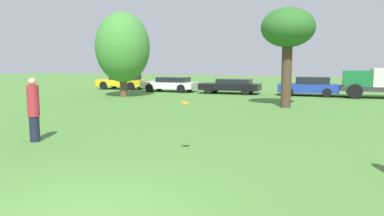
{
  "coord_description": "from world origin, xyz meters",
  "views": [
    {
      "loc": [
        3.77,
        -4.53,
        2.37
      ],
      "look_at": [
        0.14,
        4.14,
        1.2
      ],
      "focal_mm": 34.45,
      "sensor_mm": 36.0,
      "label": 1
    }
  ],
  "objects_px": {
    "tree_1": "(288,30)",
    "parked_car_blue": "(309,86)",
    "parked_car_yellow": "(123,81)",
    "parked_car_white": "(171,84)",
    "tree_0": "(123,48)",
    "parked_car_black": "(231,86)",
    "frisbee": "(185,103)",
    "person_thrower": "(34,109)"
  },
  "relations": [
    {
      "from": "frisbee",
      "to": "tree_1",
      "type": "distance_m",
      "value": 11.74
    },
    {
      "from": "parked_car_blue",
      "to": "parked_car_black",
      "type": "bearing_deg",
      "value": 1.16
    },
    {
      "from": "parked_car_white",
      "to": "parked_car_yellow",
      "type": "bearing_deg",
      "value": -11.91
    },
    {
      "from": "frisbee",
      "to": "tree_0",
      "type": "xyz_separation_m",
      "value": [
        -10.56,
        13.32,
        2.01
      ]
    },
    {
      "from": "person_thrower",
      "to": "frisbee",
      "type": "height_order",
      "value": "person_thrower"
    },
    {
      "from": "person_thrower",
      "to": "tree_1",
      "type": "xyz_separation_m",
      "value": [
        5.65,
        11.6,
        3.05
      ]
    },
    {
      "from": "frisbee",
      "to": "parked_car_blue",
      "type": "bearing_deg",
      "value": 86.12
    },
    {
      "from": "tree_1",
      "to": "parked_car_blue",
      "type": "relative_size",
      "value": 1.24
    },
    {
      "from": "person_thrower",
      "to": "parked_car_black",
      "type": "distance_m",
      "value": 18.8
    },
    {
      "from": "person_thrower",
      "to": "parked_car_yellow",
      "type": "distance_m",
      "value": 21.77
    },
    {
      "from": "tree_0",
      "to": "parked_car_blue",
      "type": "height_order",
      "value": "tree_0"
    },
    {
      "from": "person_thrower",
      "to": "tree_0",
      "type": "height_order",
      "value": "tree_0"
    },
    {
      "from": "tree_0",
      "to": "frisbee",
      "type": "bearing_deg",
      "value": -51.57
    },
    {
      "from": "frisbee",
      "to": "parked_car_black",
      "type": "xyz_separation_m",
      "value": [
        -4.41,
        18.6,
        -0.75
      ]
    },
    {
      "from": "tree_0",
      "to": "parked_car_white",
      "type": "relative_size",
      "value": 1.29
    },
    {
      "from": "parked_car_yellow",
      "to": "parked_car_black",
      "type": "bearing_deg",
      "value": 172.96
    },
    {
      "from": "frisbee",
      "to": "parked_car_black",
      "type": "bearing_deg",
      "value": 103.33
    },
    {
      "from": "parked_car_yellow",
      "to": "parked_car_black",
      "type": "relative_size",
      "value": 0.96
    },
    {
      "from": "parked_car_white",
      "to": "parked_car_blue",
      "type": "bearing_deg",
      "value": 179.62
    },
    {
      "from": "frisbee",
      "to": "parked_car_blue",
      "type": "height_order",
      "value": "frisbee"
    },
    {
      "from": "parked_car_yellow",
      "to": "parked_car_white",
      "type": "distance_m",
      "value": 5.14
    },
    {
      "from": "tree_1",
      "to": "parked_car_yellow",
      "type": "distance_m",
      "value": 17.57
    },
    {
      "from": "parked_car_yellow",
      "to": "tree_0",
      "type": "bearing_deg",
      "value": 120.62
    },
    {
      "from": "tree_1",
      "to": "parked_car_white",
      "type": "height_order",
      "value": "tree_1"
    },
    {
      "from": "tree_0",
      "to": "parked_car_yellow",
      "type": "relative_size",
      "value": 1.3
    },
    {
      "from": "frisbee",
      "to": "person_thrower",
      "type": "bearing_deg",
      "value": -177.77
    },
    {
      "from": "tree_0",
      "to": "tree_1",
      "type": "height_order",
      "value": "tree_0"
    },
    {
      "from": "tree_1",
      "to": "parked_car_blue",
      "type": "distance_m",
      "value": 8.33
    },
    {
      "from": "parked_car_blue",
      "to": "person_thrower",
      "type": "bearing_deg",
      "value": 69.15
    },
    {
      "from": "frisbee",
      "to": "parked_car_white",
      "type": "height_order",
      "value": "frisbee"
    },
    {
      "from": "parked_car_blue",
      "to": "tree_1",
      "type": "bearing_deg",
      "value": 83.1
    },
    {
      "from": "tree_0",
      "to": "parked_car_white",
      "type": "height_order",
      "value": "tree_0"
    },
    {
      "from": "person_thrower",
      "to": "frisbee",
      "type": "bearing_deg",
      "value": 3.21
    },
    {
      "from": "person_thrower",
      "to": "parked_car_blue",
      "type": "distance_m",
      "value": 20.18
    },
    {
      "from": "tree_1",
      "to": "parked_car_blue",
      "type": "height_order",
      "value": "tree_1"
    },
    {
      "from": "tree_0",
      "to": "parked_car_black",
      "type": "xyz_separation_m",
      "value": [
        6.16,
        5.28,
        -2.76
      ]
    },
    {
      "from": "frisbee",
      "to": "parked_car_black",
      "type": "distance_m",
      "value": 19.13
    },
    {
      "from": "tree_1",
      "to": "tree_0",
      "type": "bearing_deg",
      "value": 170.44
    },
    {
      "from": "tree_1",
      "to": "parked_car_blue",
      "type": "xyz_separation_m",
      "value": [
        0.51,
        7.62,
        -3.33
      ]
    },
    {
      "from": "tree_0",
      "to": "parked_car_black",
      "type": "height_order",
      "value": "tree_0"
    },
    {
      "from": "person_thrower",
      "to": "tree_0",
      "type": "xyz_separation_m",
      "value": [
        -5.69,
        13.51,
        2.4
      ]
    },
    {
      "from": "parked_car_black",
      "to": "tree_1",
      "type": "bearing_deg",
      "value": 122.72
    }
  ]
}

